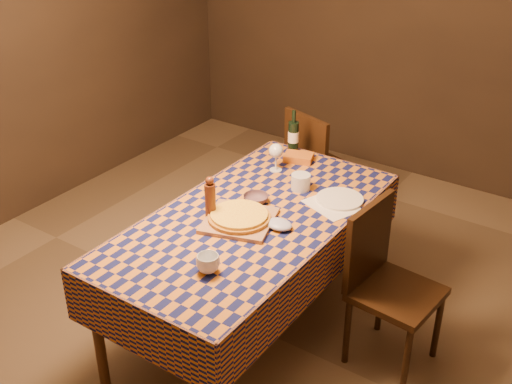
# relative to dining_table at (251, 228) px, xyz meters

# --- Properties ---
(room) EXTENTS (5.00, 5.10, 2.70)m
(room) POSITION_rel_dining_table_xyz_m (0.00, 0.00, 0.66)
(room) COLOR brown
(room) RESTS_ON ground
(dining_table) EXTENTS (0.94, 1.84, 0.77)m
(dining_table) POSITION_rel_dining_table_xyz_m (0.00, 0.00, 0.00)
(dining_table) COLOR brown
(dining_table) RESTS_ON ground
(cutting_board) EXTENTS (0.45, 0.45, 0.02)m
(cutting_board) POSITION_rel_dining_table_xyz_m (-0.02, -0.08, 0.09)
(cutting_board) COLOR #9E6E4A
(cutting_board) RESTS_ON dining_table
(pizza) EXTENTS (0.44, 0.44, 0.03)m
(pizza) POSITION_rel_dining_table_xyz_m (-0.02, -0.08, 0.11)
(pizza) COLOR #A2671B
(pizza) RESTS_ON cutting_board
(pepper_mill) EXTENTS (0.07, 0.07, 0.25)m
(pepper_mill) POSITION_rel_dining_table_xyz_m (-0.17, -0.13, 0.19)
(pepper_mill) COLOR #502412
(pepper_mill) RESTS_ON dining_table
(bowl) EXTENTS (0.15, 0.15, 0.04)m
(bowl) POSITION_rel_dining_table_xyz_m (-0.07, 0.15, 0.10)
(bowl) COLOR #563D48
(bowl) RESTS_ON dining_table
(wine_glass) EXTENTS (0.09, 0.09, 0.18)m
(wine_glass) POSITION_rel_dining_table_xyz_m (-0.19, 0.55, 0.20)
(wine_glass) COLOR white
(wine_glass) RESTS_ON dining_table
(wine_bottle) EXTENTS (0.08, 0.08, 0.28)m
(wine_bottle) POSITION_rel_dining_table_xyz_m (-0.26, 0.86, 0.18)
(wine_bottle) COLOR black
(wine_bottle) RESTS_ON dining_table
(deli_tub) EXTENTS (0.15, 0.15, 0.09)m
(deli_tub) POSITION_rel_dining_table_xyz_m (0.06, 0.43, 0.12)
(deli_tub) COLOR silver
(deli_tub) RESTS_ON dining_table
(takeout_container) EXTENTS (0.21, 0.18, 0.04)m
(takeout_container) POSITION_rel_dining_table_xyz_m (-0.15, 0.75, 0.10)
(takeout_container) COLOR #BC6118
(takeout_container) RESTS_ON dining_table
(white_plate) EXTENTS (0.35, 0.35, 0.02)m
(white_plate) POSITION_rel_dining_table_xyz_m (0.32, 0.44, 0.08)
(white_plate) COLOR white
(white_plate) RESTS_ON dining_table
(tumbler) EXTENTS (0.13, 0.13, 0.09)m
(tumbler) POSITION_rel_dining_table_xyz_m (0.12, -0.53, 0.12)
(tumbler) COLOR silver
(tumbler) RESTS_ON dining_table
(flour_patch) EXTENTS (0.34, 0.31, 0.00)m
(flour_patch) POSITION_rel_dining_table_xyz_m (0.31, 0.35, 0.08)
(flour_patch) COLOR white
(flour_patch) RESTS_ON dining_table
(flour_bag) EXTENTS (0.17, 0.15, 0.04)m
(flour_bag) POSITION_rel_dining_table_xyz_m (0.19, -0.01, 0.10)
(flour_bag) COLOR #A6ACD4
(flour_bag) RESTS_ON dining_table
(chair_far) EXTENTS (0.53, 0.53, 0.93)m
(chair_far) POSITION_rel_dining_table_xyz_m (-0.26, 1.21, -0.17)
(chair_far) COLOR black
(chair_far) RESTS_ON ground
(chair_right) EXTENTS (0.46, 0.46, 0.93)m
(chair_right) POSITION_rel_dining_table_xyz_m (0.71, 0.22, -0.17)
(chair_right) COLOR black
(chair_right) RESTS_ON ground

